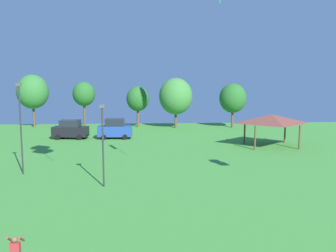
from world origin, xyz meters
name	(u,v)px	position (x,y,z in m)	size (l,w,h in m)	color
parked_car_leftmost	(70,130)	(-10.67, 44.40, 1.18)	(4.54, 2.31, 2.40)	black
parked_car_second_from_left	(115,129)	(-5.05, 44.20, 1.25)	(4.31, 2.14, 2.55)	#234299
park_pavilion	(271,119)	(12.87, 37.89, 3.08)	(6.28, 5.23, 3.60)	brown
light_post_0	(21,124)	(-10.81, 27.26, 3.99)	(0.36, 0.20, 7.16)	#2D2D33
light_post_1	(103,140)	(-4.06, 23.52, 3.26)	(0.36, 0.20, 5.74)	#2D2D33
treeline_tree_0	(33,92)	(-18.79, 56.20, 5.57)	(4.87, 4.87, 8.26)	brown
treeline_tree_1	(84,94)	(-10.72, 55.26, 5.22)	(3.44, 3.44, 7.15)	brown
treeline_tree_2	(138,99)	(-2.40, 55.46, 4.44)	(3.54, 3.54, 6.41)	brown
treeline_tree_3	(176,96)	(3.47, 53.91, 4.91)	(5.12, 5.12, 7.74)	brown
treeline_tree_4	(233,98)	(12.37, 53.81, 4.59)	(4.16, 4.16, 6.90)	brown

